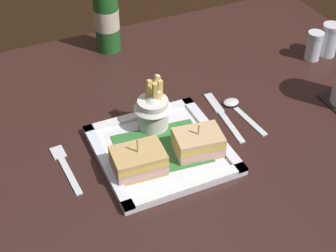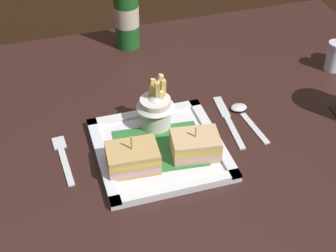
{
  "view_description": "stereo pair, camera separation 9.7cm",
  "coord_description": "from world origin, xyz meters",
  "px_view_note": "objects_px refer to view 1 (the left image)",
  "views": [
    {
      "loc": [
        -0.33,
        -0.71,
        1.43
      ],
      "look_at": [
        -0.02,
        -0.02,
        0.81
      ],
      "focal_mm": 53.99,
      "sensor_mm": 36.0,
      "label": 1
    },
    {
      "loc": [
        -0.24,
        -0.74,
        1.43
      ],
      "look_at": [
        -0.02,
        -0.02,
        0.81
      ],
      "focal_mm": 53.99,
      "sensor_mm": 36.0,
      "label": 2
    }
  ],
  "objects_px": {
    "beer_bottle": "(106,14)",
    "knife": "(222,115)",
    "salt_shaker": "(314,47)",
    "dining_table": "(174,173)",
    "square_plate": "(161,150)",
    "fries_cup": "(153,108)",
    "fork": "(65,166)",
    "spoon": "(236,107)",
    "sandwich_half_left": "(138,161)",
    "pepper_shaker": "(329,42)",
    "sandwich_half_right": "(198,143)"
  },
  "relations": [
    {
      "from": "knife",
      "to": "salt_shaker",
      "type": "distance_m",
      "value": 0.33
    },
    {
      "from": "knife",
      "to": "sandwich_half_right",
      "type": "bearing_deg",
      "value": -139.47
    },
    {
      "from": "sandwich_half_right",
      "to": "salt_shaker",
      "type": "xyz_separation_m",
      "value": [
        0.41,
        0.19,
        0.0
      ]
    },
    {
      "from": "square_plate",
      "to": "fork",
      "type": "xyz_separation_m",
      "value": [
        -0.18,
        0.04,
        -0.01
      ]
    },
    {
      "from": "sandwich_half_right",
      "to": "fries_cup",
      "type": "relative_size",
      "value": 0.84
    },
    {
      "from": "beer_bottle",
      "to": "pepper_shaker",
      "type": "relative_size",
      "value": 2.96
    },
    {
      "from": "beer_bottle",
      "to": "dining_table",
      "type": "bearing_deg",
      "value": -87.92
    },
    {
      "from": "sandwich_half_right",
      "to": "fries_cup",
      "type": "height_order",
      "value": "fries_cup"
    },
    {
      "from": "spoon",
      "to": "knife",
      "type": "bearing_deg",
      "value": -170.44
    },
    {
      "from": "pepper_shaker",
      "to": "square_plate",
      "type": "bearing_deg",
      "value": -162.75
    },
    {
      "from": "sandwich_half_left",
      "to": "pepper_shaker",
      "type": "distance_m",
      "value": 0.61
    },
    {
      "from": "dining_table",
      "to": "spoon",
      "type": "height_order",
      "value": "spoon"
    },
    {
      "from": "dining_table",
      "to": "square_plate",
      "type": "relative_size",
      "value": 4.9
    },
    {
      "from": "square_plate",
      "to": "sandwich_half_right",
      "type": "relative_size",
      "value": 2.5
    },
    {
      "from": "dining_table",
      "to": "pepper_shaker",
      "type": "height_order",
      "value": "pepper_shaker"
    },
    {
      "from": "dining_table",
      "to": "spoon",
      "type": "xyz_separation_m",
      "value": [
        0.15,
        0.01,
        0.12
      ]
    },
    {
      "from": "beer_bottle",
      "to": "pepper_shaker",
      "type": "bearing_deg",
      "value": -27.43
    },
    {
      "from": "fries_cup",
      "to": "knife",
      "type": "relative_size",
      "value": 0.66
    },
    {
      "from": "dining_table",
      "to": "knife",
      "type": "relative_size",
      "value": 6.75
    },
    {
      "from": "sandwich_half_right",
      "to": "sandwich_half_left",
      "type": "bearing_deg",
      "value": 180.0
    },
    {
      "from": "dining_table",
      "to": "square_plate",
      "type": "xyz_separation_m",
      "value": [
        -0.05,
        -0.05,
        0.13
      ]
    },
    {
      "from": "dining_table",
      "to": "sandwich_half_left",
      "type": "height_order",
      "value": "sandwich_half_left"
    },
    {
      "from": "dining_table",
      "to": "pepper_shaker",
      "type": "bearing_deg",
      "value": 13.55
    },
    {
      "from": "square_plate",
      "to": "sandwich_half_left",
      "type": "relative_size",
      "value": 2.46
    },
    {
      "from": "dining_table",
      "to": "beer_bottle",
      "type": "distance_m",
      "value": 0.42
    },
    {
      "from": "knife",
      "to": "fork",
      "type": "bearing_deg",
      "value": -177.4
    },
    {
      "from": "beer_bottle",
      "to": "salt_shaker",
      "type": "xyz_separation_m",
      "value": [
        0.44,
        -0.25,
        -0.06
      ]
    },
    {
      "from": "fries_cup",
      "to": "spoon",
      "type": "xyz_separation_m",
      "value": [
        0.19,
        -0.01,
        -0.05
      ]
    },
    {
      "from": "knife",
      "to": "spoon",
      "type": "xyz_separation_m",
      "value": [
        0.04,
        0.01,
        0.0
      ]
    },
    {
      "from": "square_plate",
      "to": "sandwich_half_right",
      "type": "xyz_separation_m",
      "value": [
        0.06,
        -0.03,
        0.02
      ]
    },
    {
      "from": "fries_cup",
      "to": "pepper_shaker",
      "type": "relative_size",
      "value": 1.39
    },
    {
      "from": "dining_table",
      "to": "sandwich_half_left",
      "type": "relative_size",
      "value": 12.07
    },
    {
      "from": "fries_cup",
      "to": "pepper_shaker",
      "type": "distance_m",
      "value": 0.51
    },
    {
      "from": "dining_table",
      "to": "fork",
      "type": "bearing_deg",
      "value": -177.66
    },
    {
      "from": "sandwich_half_right",
      "to": "beer_bottle",
      "type": "relative_size",
      "value": 0.4
    },
    {
      "from": "square_plate",
      "to": "knife",
      "type": "xyz_separation_m",
      "value": [
        0.16,
        0.05,
        -0.01
      ]
    },
    {
      "from": "beer_bottle",
      "to": "salt_shaker",
      "type": "relative_size",
      "value": 3.4
    },
    {
      "from": "beer_bottle",
      "to": "knife",
      "type": "bearing_deg",
      "value": -70.23
    },
    {
      "from": "fork",
      "to": "pepper_shaker",
      "type": "distance_m",
      "value": 0.71
    },
    {
      "from": "fries_cup",
      "to": "spoon",
      "type": "bearing_deg",
      "value": -2.79
    },
    {
      "from": "dining_table",
      "to": "fork",
      "type": "xyz_separation_m",
      "value": [
        -0.23,
        -0.01,
        0.12
      ]
    },
    {
      "from": "dining_table",
      "to": "fries_cup",
      "type": "bearing_deg",
      "value": 149.4
    },
    {
      "from": "fries_cup",
      "to": "dining_table",
      "type": "bearing_deg",
      "value": -30.6
    },
    {
      "from": "dining_table",
      "to": "knife",
      "type": "height_order",
      "value": "knife"
    },
    {
      "from": "sandwich_half_left",
      "to": "fork",
      "type": "bearing_deg",
      "value": 148.59
    },
    {
      "from": "fries_cup",
      "to": "knife",
      "type": "bearing_deg",
      "value": -5.79
    },
    {
      "from": "dining_table",
      "to": "fork",
      "type": "relative_size",
      "value": 8.32
    },
    {
      "from": "square_plate",
      "to": "pepper_shaker",
      "type": "xyz_separation_m",
      "value": [
        0.52,
        0.16,
        0.03
      ]
    },
    {
      "from": "sandwich_half_left",
      "to": "dining_table",
      "type": "bearing_deg",
      "value": 36.91
    },
    {
      "from": "sandwich_half_left",
      "to": "knife",
      "type": "height_order",
      "value": "sandwich_half_left"
    }
  ]
}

